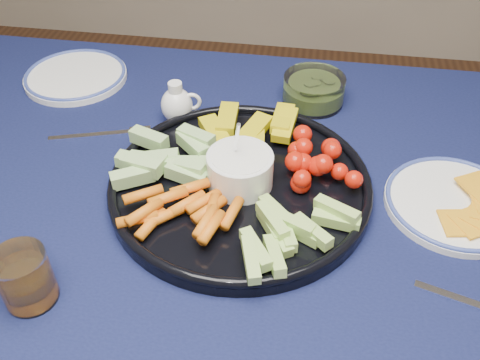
# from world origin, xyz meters

# --- Properties ---
(dining_table) EXTENTS (1.67, 1.07, 0.75)m
(dining_table) POSITION_xyz_m (0.00, 0.00, 0.66)
(dining_table) COLOR #4F2C1A
(dining_table) RESTS_ON ground
(crudite_platter) EXTENTS (0.40, 0.40, 0.13)m
(crudite_platter) POSITION_xyz_m (0.05, 0.10, 0.77)
(crudite_platter) COLOR black
(crudite_platter) RESTS_ON dining_table
(creamer_pitcher) EXTENTS (0.07, 0.06, 0.08)m
(creamer_pitcher) POSITION_xyz_m (-0.09, 0.27, 0.78)
(creamer_pitcher) COLOR white
(creamer_pitcher) RESTS_ON dining_table
(pickle_bowl) EXTENTS (0.11, 0.11, 0.05)m
(pickle_bowl) POSITION_xyz_m (0.15, 0.37, 0.77)
(pickle_bowl) COLOR white
(pickle_bowl) RESTS_ON dining_table
(cheese_plate) EXTENTS (0.21, 0.21, 0.02)m
(cheese_plate) POSITION_xyz_m (0.38, 0.12, 0.76)
(cheese_plate) COLOR white
(cheese_plate) RESTS_ON dining_table
(juice_tumbler) EXTENTS (0.07, 0.07, 0.08)m
(juice_tumbler) POSITION_xyz_m (-0.18, -0.14, 0.78)
(juice_tumbler) COLOR white
(juice_tumbler) RESTS_ON dining_table
(fork_left) EXTENTS (0.17, 0.07, 0.00)m
(fork_left) POSITION_xyz_m (-0.20, 0.21, 0.75)
(fork_left) COLOR white
(fork_left) RESTS_ON dining_table
(side_plate_extra) EXTENTS (0.20, 0.20, 0.02)m
(side_plate_extra) POSITION_xyz_m (-0.32, 0.38, 0.75)
(side_plate_extra) COLOR white
(side_plate_extra) RESTS_ON dining_table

